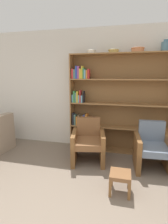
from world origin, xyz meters
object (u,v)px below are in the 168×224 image
(bookshelf, at_px, (113,106))
(vase_tall, at_px, (166,46))
(bowl_brass, at_px, (114,51))
(footstool, at_px, (120,177))
(armchair_leather, at_px, (88,142))
(armchair_cushioned, at_px, (153,148))
(bowl_terracotta, at_px, (91,52))
(bowl_olive, at_px, (138,50))

(bookshelf, bearing_deg, vase_tall, -1.65)
(bowl_brass, relative_size, footstool, 0.72)
(armchair_leather, relative_size, armchair_cushioned, 1.00)
(bowl_terracotta, bearing_deg, bowl_brass, -0.00)
(bowl_terracotta, xyz_separation_m, bowl_brass, (0.47, -0.00, -0.00))
(armchair_leather, bearing_deg, footstool, 116.00)
(bowl_olive, bearing_deg, armchair_cushioned, -60.10)
(bookshelf, height_order, bowl_brass, bowl_brass)
(bowl_terracotta, xyz_separation_m, bowl_olive, (0.96, -0.00, 0.01))
(bowl_terracotta, distance_m, armchair_leather, 1.93)
(armchair_cushioned, bearing_deg, bowl_terracotta, -27.85)
(bowl_terracotta, bearing_deg, bowl_olive, -0.00)
(armchair_cushioned, distance_m, footstool, 1.06)
(bowl_olive, relative_size, armchair_leather, 0.31)
(vase_tall, relative_size, armchair_leather, 0.26)
(armchair_cushioned, bearing_deg, bookshelf, -41.08)
(vase_tall, bearing_deg, footstool, -116.01)
(bookshelf, height_order, bowl_olive, bowl_olive)
(bowl_brass, xyz_separation_m, footstool, (0.27, -1.49, -1.96))
(armchair_leather, height_order, footstool, armchair_leather)
(bowl_terracotta, height_order, bowl_olive, bowl_olive)
(armchair_leather, xyz_separation_m, armchair_cushioned, (1.23, 0.00, 0.00))
(bowl_olive, bearing_deg, bowl_terracotta, 180.00)
(bookshelf, relative_size, vase_tall, 10.40)
(bookshelf, distance_m, footstool, 1.74)
(armchair_leather, bearing_deg, bowl_olive, -157.19)
(armchair_leather, relative_size, footstool, 2.66)
(armchair_cushioned, relative_size, footstool, 2.66)
(bookshelf, bearing_deg, armchair_leather, -124.38)
(bookshelf, relative_size, bowl_olive, 8.60)
(bowl_terracotta, relative_size, footstool, 0.60)
(armchair_leather, distance_m, armchair_cushioned, 1.23)
(bowl_olive, bearing_deg, armchair_leather, -146.01)
(footstool, bearing_deg, vase_tall, 63.99)
(bookshelf, height_order, footstool, bookshelf)
(bowl_olive, height_order, armchair_leather, bowl_olive)
(bowl_brass, distance_m, vase_tall, 1.00)
(bowl_terracotta, relative_size, bowl_olive, 0.72)
(bowl_olive, relative_size, vase_tall, 1.21)
(bowl_terracotta, bearing_deg, bookshelf, 3.25)
(bowl_terracotta, bearing_deg, footstool, -63.46)
(bowl_brass, relative_size, armchair_leather, 0.27)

